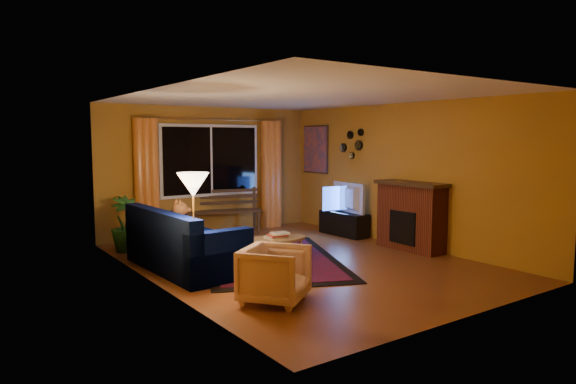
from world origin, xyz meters
TOP-DOWN VIEW (x-y plane):
  - floor at (0.00, 0.00)m, footprint 4.50×6.00m
  - ceiling at (0.00, 0.00)m, footprint 4.50×6.00m
  - wall_back at (0.00, 3.01)m, footprint 4.50×0.02m
  - wall_left at (-2.26, 0.00)m, footprint 0.02×6.00m
  - wall_right at (2.26, 0.00)m, footprint 0.02×6.00m
  - window at (0.00, 2.94)m, footprint 2.00×0.02m
  - curtain_rod at (0.00, 2.90)m, footprint 3.20×0.03m
  - curtain_left at (-1.35, 2.88)m, footprint 0.36×0.36m
  - curtain_right at (1.35, 2.88)m, footprint 0.36×0.36m
  - bench at (0.14, 2.72)m, footprint 1.56×0.86m
  - potted_plant at (-1.93, 2.27)m, footprint 0.65×0.65m
  - sofa at (-1.61, 0.59)m, footprint 1.02×2.22m
  - dog at (-1.56, 1.08)m, footprint 0.40×0.50m
  - armchair at (-1.39, -1.42)m, footprint 0.95×0.94m
  - floor_lamp at (-1.89, -0.35)m, footprint 0.27×0.27m
  - rug at (-0.29, 0.36)m, footprint 3.11×3.72m
  - coffee_table at (-0.27, 0.25)m, footprint 1.13×1.13m
  - tv_console at (2.00, 1.25)m, footprint 0.39×1.09m
  - television at (2.00, 1.25)m, footprint 0.25×1.01m
  - fireplace at (2.05, -0.40)m, footprint 0.40×1.20m
  - mirror_cluster at (2.21, 1.30)m, footprint 0.06×0.60m
  - painting at (2.22, 2.45)m, footprint 0.04×0.76m

SIDE VIEW (x-z plane):
  - floor at x=0.00m, z-range -0.02..0.00m
  - rug at x=-0.29m, z-range 0.00..0.02m
  - coffee_table at x=-0.27m, z-range 0.00..0.36m
  - bench at x=0.14m, z-range 0.00..0.45m
  - tv_console at x=2.00m, z-range 0.00..0.45m
  - armchair at x=-1.39m, z-range 0.00..0.72m
  - sofa at x=-1.61m, z-range 0.00..0.88m
  - potted_plant at x=-1.93m, z-range 0.00..0.92m
  - fireplace at x=2.05m, z-range 0.00..1.10m
  - dog at x=-1.56m, z-range 0.44..0.93m
  - floor_lamp at x=-1.89m, z-range 0.00..1.46m
  - television at x=2.00m, z-range 0.45..1.03m
  - curtain_left at x=-1.35m, z-range 0.00..2.24m
  - curtain_right at x=1.35m, z-range 0.00..2.24m
  - wall_back at x=0.00m, z-range 0.00..2.50m
  - wall_left at x=-2.26m, z-range 0.00..2.50m
  - wall_right at x=2.26m, z-range 0.00..2.50m
  - window at x=0.00m, z-range 0.80..2.10m
  - painting at x=2.22m, z-range 1.17..2.13m
  - mirror_cluster at x=2.21m, z-range 1.52..2.08m
  - curtain_rod at x=0.00m, z-range 2.23..2.27m
  - ceiling at x=0.00m, z-range 2.50..2.52m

